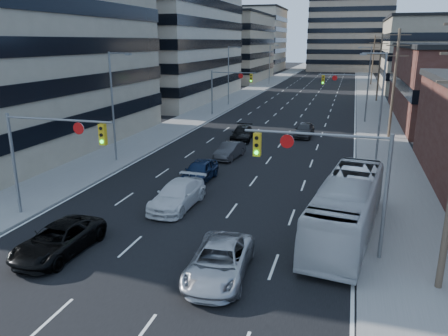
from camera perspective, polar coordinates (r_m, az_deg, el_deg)
name	(u,v)px	position (r m, az deg, el deg)	size (l,w,h in m)	color
ground	(96,326)	(17.28, -16.42, -19.17)	(400.00, 400.00, 0.00)	black
road_surface	(326,74)	(142.19, 13.19, 11.91)	(18.00, 300.00, 0.02)	black
sidewalk_left	(289,73)	(143.30, 8.50, 12.21)	(5.00, 300.00, 0.15)	slate
sidewalk_right	(365,74)	(141.98, 17.91, 11.58)	(5.00, 300.00, 0.15)	slate
office_left_mid	(143,15)	(79.90, -10.49, 19.02)	(26.00, 34.00, 28.00)	#ADA089
office_left_far	(225,48)	(116.17, 0.16, 15.39)	(20.00, 30.00, 16.00)	gray
office_right_far	(442,55)	(101.06, 26.54, 13.03)	(22.00, 28.00, 14.00)	gray
bg_block_left	(246,40)	(155.87, 2.93, 16.33)	(24.00, 24.00, 20.00)	#ADA089
bg_block_right	(441,55)	(143.65, 26.52, 13.11)	(22.00, 22.00, 12.00)	gray
signal_near_left	(50,146)	(25.68, -21.82, 2.72)	(6.59, 0.33, 6.00)	slate
signal_near_right	(329,167)	(20.38, 13.56, 0.14)	(6.59, 0.33, 6.00)	slate
signal_far_left	(228,84)	(59.05, 0.59, 10.91)	(6.09, 0.33, 6.00)	slate
signal_far_right	(348,87)	(56.88, 15.91, 10.10)	(6.09, 0.33, 6.00)	slate
utility_pole_block	(394,83)	(47.95, 21.34, 10.35)	(2.20, 0.28, 11.00)	#4C3D2D
utility_pole_midblock	(380,66)	(77.82, 19.65, 12.39)	(2.20, 0.28, 11.00)	#4C3D2D
utility_pole_distant	(373,59)	(107.76, 18.89, 13.29)	(2.20, 0.28, 11.00)	#4C3D2D
streetlight_left_near	(114,102)	(36.95, -14.17, 8.36)	(2.03, 0.22, 9.00)	slate
streetlight_left_mid	(229,73)	(69.30, 0.71, 12.33)	(2.03, 0.22, 9.00)	slate
streetlight_left_far	(270,62)	(103.40, 6.07, 13.55)	(2.03, 0.22, 9.00)	slate
streetlight_right_near	(379,104)	(36.98, 19.63, 7.92)	(2.03, 0.22, 9.00)	slate
streetlight_right_far	(368,73)	(71.80, 18.31, 11.67)	(2.03, 0.22, 9.00)	slate
black_pickup	(59,240)	(22.50, -20.80, -8.77)	(2.37, 5.14, 1.43)	black
white_van	(177,195)	(26.88, -6.09, -3.52)	(2.16, 5.32, 1.54)	silver
silver_suv	(219,261)	(19.17, -0.62, -12.08)	(2.42, 5.25, 1.46)	#ABACB0
transit_bus	(347,207)	(23.55, 15.75, -4.98)	(2.59, 11.06, 3.08)	silver
sedan_blue	(199,171)	(31.69, -3.23, -0.38)	(1.80, 4.47, 1.52)	#0E1C38
sedan_grey_center	(230,150)	(37.87, 0.77, 2.31)	(1.46, 4.20, 1.38)	#303032
sedan_black_far	(242,134)	(44.77, 2.36, 4.51)	(1.97, 4.85, 1.41)	black
sedan_grey_right	(304,130)	(47.18, 10.44, 4.94)	(1.81, 4.49, 1.53)	#2E2E31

